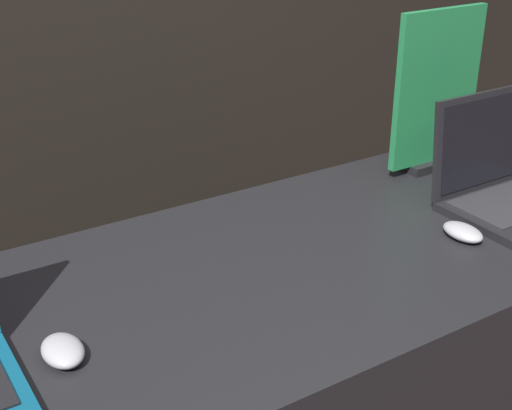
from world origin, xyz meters
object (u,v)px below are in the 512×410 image
at_px(mouse_back, 463,232).
at_px(promo_stand_back, 436,96).
at_px(laptop_back, 511,180).
at_px(mouse_front, 63,351).

xyz_separation_m(mouse_back, promo_stand_back, (0.23, 0.34, 0.19)).
xyz_separation_m(laptop_back, mouse_back, (-0.23, -0.07, -0.05)).
relative_size(mouse_front, mouse_back, 0.99).
bearing_deg(mouse_front, laptop_back, 0.87).
bearing_deg(mouse_back, laptop_back, 16.91).
bearing_deg(mouse_back, mouse_front, 176.57).
relative_size(mouse_front, laptop_back, 0.28).
relative_size(laptop_back, mouse_back, 3.61).
distance_m(laptop_back, promo_stand_back, 0.30).
distance_m(mouse_back, promo_stand_back, 0.45).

